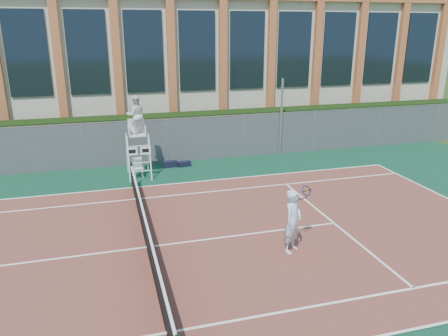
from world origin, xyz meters
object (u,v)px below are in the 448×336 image
object	(u,v)px
plastic_chair	(138,166)
tennis_player	(293,221)
umpire_chair	(136,117)
steel_pole	(281,117)

from	to	relation	value
plastic_chair	tennis_player	bearing A→B (deg)	-65.29
umpire_chair	plastic_chair	size ratio (longest dim) A/B	4.19
steel_pole	tennis_player	bearing A→B (deg)	-110.78
tennis_player	plastic_chair	bearing A→B (deg)	114.71
steel_pole	tennis_player	size ratio (longest dim) A/B	2.07
steel_pole	plastic_chair	world-z (taller)	steel_pole
tennis_player	steel_pole	bearing A→B (deg)	69.22
plastic_chair	steel_pole	bearing A→B (deg)	13.05
umpire_chair	plastic_chair	xyz separation A→B (m)	(-0.07, -0.13, -2.19)
steel_pole	plastic_chair	xyz separation A→B (m)	(-7.66, -1.78, -1.48)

